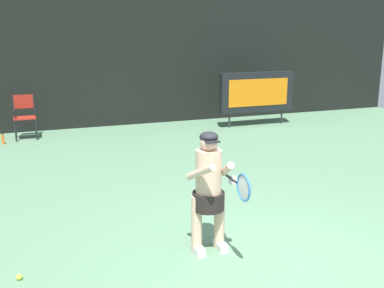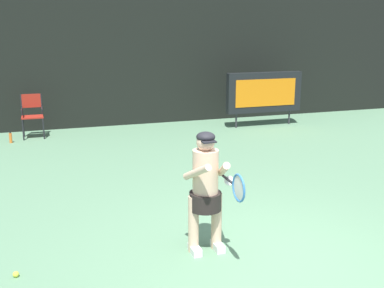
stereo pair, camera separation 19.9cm
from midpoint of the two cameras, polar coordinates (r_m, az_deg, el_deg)
The scene contains 8 objects.
ground at distance 5.49m, azimuth 9.74°, elevation -15.34°, with size 18.00×22.00×0.03m.
backdrop_screen at distance 13.06m, azimuth -9.32°, elevation 10.19°, with size 18.00×0.12×3.66m.
scoreboard at distance 12.99m, azimuth 7.61°, elevation 6.39°, with size 2.20×0.21×1.50m.
umpire_chair at distance 12.12m, azimuth -20.49°, elevation 3.50°, with size 0.52×0.44×1.08m.
water_bottle at distance 11.81m, azimuth -22.84°, elevation 0.55°, with size 0.07×0.07×0.27m.
tennis_player at distance 5.54m, azimuth 1.07°, elevation -5.35°, with size 0.54×0.62×1.50m.
tennis_racket at distance 5.00m, azimuth 5.16°, elevation -5.32°, with size 0.03×0.60×0.31m.
tennis_ball_loose at distance 5.60m, azimuth -21.62°, elevation -15.09°, with size 0.07×0.07×0.07m.
Camera 1 is at (-2.55, -4.26, 2.68)m, focal length 43.03 mm.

